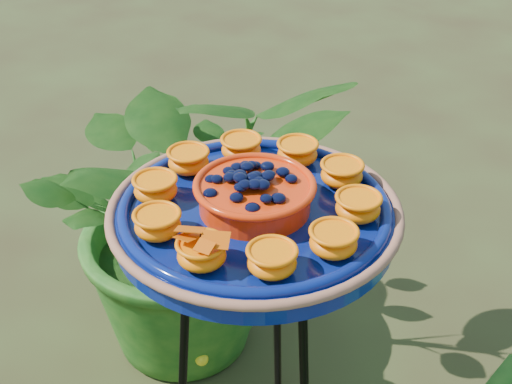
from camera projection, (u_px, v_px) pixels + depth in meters
tripod_stand at (255, 381)px, 1.41m from camera, size 0.41×0.41×0.93m
feeder_dish at (255, 209)px, 1.19m from camera, size 0.58×0.58×0.11m
shrub_back_left at (188, 207)px, 2.07m from camera, size 1.14×1.16×0.98m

